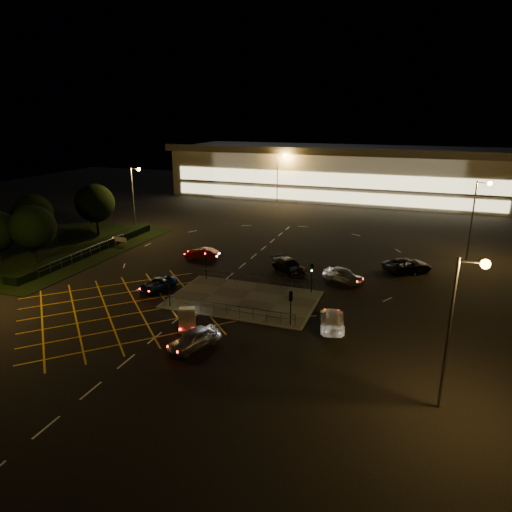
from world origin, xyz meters
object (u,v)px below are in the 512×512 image
(car_right_silver, at_px, (343,275))
(car_approach_white, at_px, (332,320))
(signal_se, at_px, (291,301))
(car_east_grey, at_px, (407,265))
(car_left_blue, at_px, (158,284))
(signal_nw, at_px, (206,260))
(car_queue_white, at_px, (187,318))
(signal_ne, at_px, (312,272))
(car_near_silver, at_px, (194,339))
(car_circ_red, at_px, (202,254))
(signal_sw, at_px, (169,284))
(car_far_dkgrey, at_px, (289,266))

(car_right_silver, distance_m, car_approach_white, 11.71)
(signal_se, bearing_deg, car_east_grey, -116.19)
(car_east_grey, bearing_deg, car_right_silver, 97.76)
(car_left_blue, bearing_deg, signal_nw, 59.77)
(car_queue_white, relative_size, car_left_blue, 0.90)
(signal_ne, bearing_deg, car_left_blue, -163.91)
(car_east_grey, bearing_deg, car_left_blue, 87.21)
(signal_se, height_order, car_near_silver, signal_se)
(signal_nw, distance_m, car_queue_white, 11.65)
(signal_ne, relative_size, car_circ_red, 0.73)
(car_right_silver, bearing_deg, signal_sw, 153.37)
(car_left_blue, relative_size, car_right_silver, 0.99)
(car_east_grey, bearing_deg, car_queue_white, 106.57)
(signal_ne, bearing_deg, car_circ_red, 157.00)
(car_east_grey, bearing_deg, car_approach_white, 128.33)
(signal_nw, height_order, car_east_grey, signal_nw)
(car_left_blue, bearing_deg, car_queue_white, -35.25)
(car_approach_white, bearing_deg, car_circ_red, -47.66)
(signal_ne, height_order, car_far_dkgrey, signal_ne)
(car_left_blue, distance_m, car_far_dkgrey, 15.38)
(car_queue_white, bearing_deg, signal_nw, 79.71)
(signal_nw, bearing_deg, car_far_dkgrey, 35.65)
(signal_ne, relative_size, car_left_blue, 0.69)
(car_far_dkgrey, bearing_deg, signal_nw, 164.86)
(signal_se, xyz_separation_m, car_right_silver, (2.51, 12.56, -1.58))
(signal_nw, bearing_deg, car_queue_white, -72.46)
(signal_sw, distance_m, car_far_dkgrey, 15.97)
(car_far_dkgrey, xyz_separation_m, car_circ_red, (-11.82, 0.97, -0.06))
(signal_sw, bearing_deg, car_far_dkgrey, -120.24)
(signal_ne, height_order, car_left_blue, signal_ne)
(car_left_blue, distance_m, car_right_silver, 20.15)
(signal_se, relative_size, car_circ_red, 0.73)
(car_right_silver, relative_size, car_circ_red, 1.07)
(car_left_blue, height_order, car_far_dkgrey, car_far_dkgrey)
(signal_sw, distance_m, car_queue_white, 4.90)
(signal_se, bearing_deg, signal_nw, -33.65)
(car_left_blue, relative_size, car_approach_white, 0.89)
(signal_se, bearing_deg, car_circ_red, -42.90)
(signal_sw, xyz_separation_m, car_near_silver, (5.86, -6.35, -1.58))
(car_circ_red, distance_m, car_approach_white, 23.74)
(car_queue_white, height_order, car_approach_white, car_approach_white)
(signal_sw, relative_size, car_approach_white, 0.62)
(car_east_grey, relative_size, car_approach_white, 1.12)
(car_far_dkgrey, xyz_separation_m, car_approach_white, (7.50, -12.83, -0.03))
(signal_ne, distance_m, car_queue_white, 14.01)
(car_queue_white, xyz_separation_m, car_circ_red, (-7.29, 17.71, 0.03))
(car_right_silver, bearing_deg, car_east_grey, -25.71)
(car_circ_red, bearing_deg, signal_nw, 20.87)
(car_queue_white, distance_m, car_circ_red, 19.15)
(car_near_silver, bearing_deg, signal_sw, 156.30)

